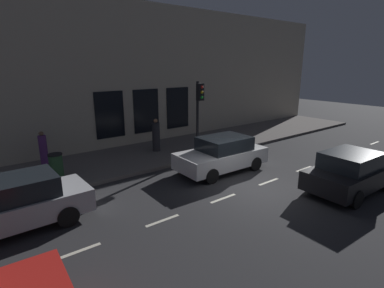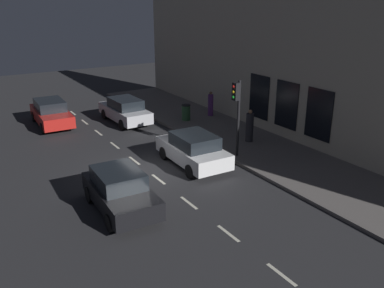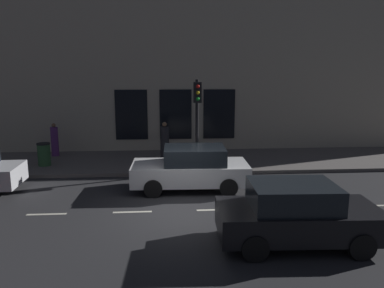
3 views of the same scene
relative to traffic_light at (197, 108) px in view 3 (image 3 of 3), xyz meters
The scene contains 10 objects.
ground_plane 5.27m from the traffic_light, 169.87° to the left, with size 60.00×60.00×0.00m, color #28282B.
sidewalk 3.36m from the traffic_light, 23.18° to the left, with size 4.50×32.00×0.15m.
building_facade 4.65m from the traffic_light, 10.18° to the left, with size 0.65×32.00×8.17m.
lane_centre_line 5.21m from the traffic_light, behind, with size 0.12×27.20×0.01m.
traffic_light is the anchor object (origin of this frame).
parked_car_0 3.00m from the traffic_light, 169.52° to the left, with size 2.07×4.27×1.58m.
parked_car_2 7.41m from the traffic_light, 164.53° to the right, with size 2.03×4.06×1.58m.
pedestrian_0 7.70m from the traffic_light, 65.34° to the left, with size 0.48×0.48×1.63m.
pedestrian_1 3.03m from the traffic_light, 34.38° to the left, with size 0.45×0.45×1.78m.
trash_bin 7.15m from the traffic_light, 80.12° to the left, with size 0.57×0.57×1.01m.
Camera 3 is at (-11.12, 0.54, 4.31)m, focal length 35.19 mm.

